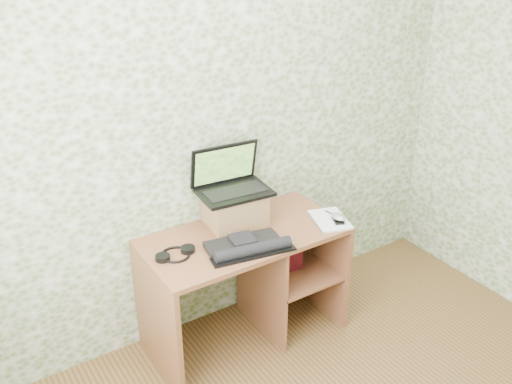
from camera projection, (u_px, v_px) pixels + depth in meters
wall_back at (216, 131)px, 3.35m from camera, size 3.50×0.00×3.50m
desk at (253, 266)px, 3.53m from camera, size 1.20×0.60×0.75m
riser at (235, 209)px, 3.43m from camera, size 0.36×0.30×0.20m
laptop at (230, 181)px, 3.39m from camera, size 0.44×0.33×0.28m
keyboard at (247, 246)px, 3.19m from camera, size 0.49×0.32×0.07m
headphones at (175, 254)px, 3.14m from camera, size 0.24×0.17×0.03m
notepad at (330, 220)px, 3.50m from camera, size 0.27×0.33×0.01m
mouse at (338, 218)px, 3.46m from camera, size 0.11×0.13×0.04m
pen at (332, 214)px, 3.54m from camera, size 0.03×0.12×0.01m
red_box at (284, 252)px, 3.60m from camera, size 0.24×0.11×0.27m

